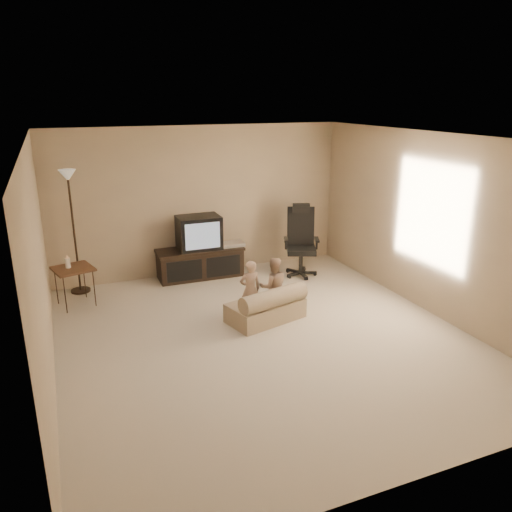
{
  "coord_description": "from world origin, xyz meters",
  "views": [
    {
      "loc": [
        -2.28,
        -5.28,
        2.95
      ],
      "look_at": [
        0.13,
        0.6,
        0.9
      ],
      "focal_mm": 35.0,
      "sensor_mm": 36.0,
      "label": 1
    }
  ],
  "objects_px": {
    "child_sofa": "(268,307)",
    "toddler_left": "(250,289)",
    "floor_lamp": "(71,204)",
    "side_table": "(73,269)",
    "toddler_right": "(273,287)",
    "tv_stand": "(200,252)",
    "office_chair": "(301,250)"
  },
  "relations": [
    {
      "from": "office_chair",
      "to": "toddler_left",
      "type": "height_order",
      "value": "office_chair"
    },
    {
      "from": "office_chair",
      "to": "child_sofa",
      "type": "distance_m",
      "value": 2.0
    },
    {
      "from": "floor_lamp",
      "to": "toddler_left",
      "type": "bearing_deg",
      "value": -41.97
    },
    {
      "from": "tv_stand",
      "to": "floor_lamp",
      "type": "distance_m",
      "value": 2.18
    },
    {
      "from": "side_table",
      "to": "toddler_right",
      "type": "bearing_deg",
      "value": -28.88
    },
    {
      "from": "side_table",
      "to": "floor_lamp",
      "type": "relative_size",
      "value": 0.41
    },
    {
      "from": "child_sofa",
      "to": "toddler_left",
      "type": "xyz_separation_m",
      "value": [
        -0.18,
        0.19,
        0.21
      ]
    },
    {
      "from": "tv_stand",
      "to": "toddler_left",
      "type": "xyz_separation_m",
      "value": [
        0.17,
        -1.85,
        -0.02
      ]
    },
    {
      "from": "side_table",
      "to": "child_sofa",
      "type": "distance_m",
      "value": 2.89
    },
    {
      "from": "child_sofa",
      "to": "toddler_left",
      "type": "distance_m",
      "value": 0.34
    },
    {
      "from": "side_table",
      "to": "floor_lamp",
      "type": "bearing_deg",
      "value": 80.2
    },
    {
      "from": "side_table",
      "to": "toddler_right",
      "type": "relative_size",
      "value": 0.93
    },
    {
      "from": "tv_stand",
      "to": "side_table",
      "type": "distance_m",
      "value": 2.1
    },
    {
      "from": "toddler_left",
      "to": "toddler_right",
      "type": "bearing_deg",
      "value": 176.17
    },
    {
      "from": "side_table",
      "to": "toddler_left",
      "type": "bearing_deg",
      "value": -31.83
    },
    {
      "from": "office_chair",
      "to": "side_table",
      "type": "xyz_separation_m",
      "value": [
        -3.67,
        0.05,
        0.13
      ]
    },
    {
      "from": "office_chair",
      "to": "side_table",
      "type": "distance_m",
      "value": 3.68
    },
    {
      "from": "floor_lamp",
      "to": "office_chair",
      "type": "bearing_deg",
      "value": -9.34
    },
    {
      "from": "floor_lamp",
      "to": "child_sofa",
      "type": "relative_size",
      "value": 1.69
    },
    {
      "from": "child_sofa",
      "to": "toddler_right",
      "type": "height_order",
      "value": "toddler_right"
    },
    {
      "from": "office_chair",
      "to": "side_table",
      "type": "relative_size",
      "value": 1.54
    },
    {
      "from": "tv_stand",
      "to": "office_chair",
      "type": "bearing_deg",
      "value": -16.87
    },
    {
      "from": "side_table",
      "to": "toddler_left",
      "type": "height_order",
      "value": "toddler_left"
    },
    {
      "from": "child_sofa",
      "to": "tv_stand",
      "type": "bearing_deg",
      "value": 85.07
    },
    {
      "from": "floor_lamp",
      "to": "child_sofa",
      "type": "xyz_separation_m",
      "value": [
        2.3,
        -2.11,
        -1.2
      ]
    },
    {
      "from": "tv_stand",
      "to": "toddler_right",
      "type": "distance_m",
      "value": 1.95
    },
    {
      "from": "office_chair",
      "to": "floor_lamp",
      "type": "distance_m",
      "value": 3.76
    },
    {
      "from": "child_sofa",
      "to": "floor_lamp",
      "type": "bearing_deg",
      "value": 122.87
    },
    {
      "from": "side_table",
      "to": "toddler_left",
      "type": "relative_size",
      "value": 0.94
    },
    {
      "from": "side_table",
      "to": "child_sofa",
      "type": "xyz_separation_m",
      "value": [
        2.4,
        -1.57,
        -0.36
      ]
    },
    {
      "from": "toddler_right",
      "to": "floor_lamp",
      "type": "bearing_deg",
      "value": -26.53
    },
    {
      "from": "tv_stand",
      "to": "child_sofa",
      "type": "distance_m",
      "value": 2.09
    }
  ]
}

